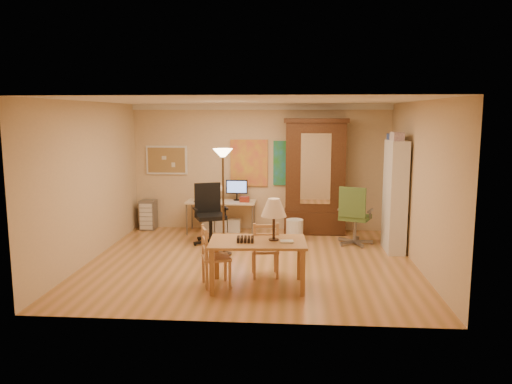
# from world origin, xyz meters

# --- Properties ---
(floor) EXTENTS (5.50, 5.50, 0.00)m
(floor) POSITION_xyz_m (0.00, 0.00, 0.00)
(floor) COLOR #A4723A
(floor) RESTS_ON ground
(crown_molding) EXTENTS (5.50, 0.08, 0.12)m
(crown_molding) POSITION_xyz_m (0.00, 2.46, 2.64)
(crown_molding) COLOR white
(crown_molding) RESTS_ON floor
(corkboard) EXTENTS (0.90, 0.04, 0.62)m
(corkboard) POSITION_xyz_m (-2.05, 2.47, 1.50)
(corkboard) COLOR #A3864C
(corkboard) RESTS_ON floor
(art_panel_left) EXTENTS (0.80, 0.04, 1.00)m
(art_panel_left) POSITION_xyz_m (-0.25, 2.47, 1.45)
(art_panel_left) COLOR yellow
(art_panel_left) RESTS_ON floor
(art_panel_right) EXTENTS (0.75, 0.04, 0.95)m
(art_panel_right) POSITION_xyz_m (0.65, 2.47, 1.45)
(art_panel_right) COLOR teal
(art_panel_right) RESTS_ON floor
(dining_table) EXTENTS (1.42, 0.90, 1.30)m
(dining_table) POSITION_xyz_m (0.28, -1.21, 0.82)
(dining_table) COLOR brown
(dining_table) RESTS_ON floor
(ladder_chair_back) EXTENTS (0.46, 0.44, 0.87)m
(ladder_chair_back) POSITION_xyz_m (0.28, -0.75, 0.41)
(ladder_chair_back) COLOR #AB734E
(ladder_chair_back) RESTS_ON floor
(ladder_chair_left) EXTENTS (0.50, 0.51, 0.88)m
(ladder_chair_left) POSITION_xyz_m (-0.44, -1.21, 0.41)
(ladder_chair_left) COLOR #AB734E
(ladder_chair_left) RESTS_ON floor
(torchiere_lamp) EXTENTS (0.34, 0.34, 1.89)m
(torchiere_lamp) POSITION_xyz_m (-0.52, 0.40, 1.52)
(torchiere_lamp) COLOR #3F2D19
(torchiere_lamp) RESTS_ON floor
(computer_desk) EXTENTS (1.46, 0.64, 1.11)m
(computer_desk) POSITION_xyz_m (-0.79, 2.15, 0.41)
(computer_desk) COLOR beige
(computer_desk) RESTS_ON floor
(office_chair_black) EXTENTS (0.71, 0.71, 1.16)m
(office_chair_black) POSITION_xyz_m (-0.90, 1.19, 0.31)
(office_chair_black) COLOR black
(office_chair_black) RESTS_ON floor
(office_chair_green) EXTENTS (0.70, 0.70, 1.14)m
(office_chair_green) POSITION_xyz_m (1.88, 1.28, 0.31)
(office_chair_green) COLOR slate
(office_chair_green) RESTS_ON floor
(drawer_cart) EXTENTS (0.32, 0.38, 0.64)m
(drawer_cart) POSITION_xyz_m (-2.44, 2.29, 0.32)
(drawer_cart) COLOR slate
(drawer_cart) RESTS_ON floor
(armoire) EXTENTS (1.31, 0.62, 2.41)m
(armoire) POSITION_xyz_m (1.16, 2.24, 1.05)
(armoire) COLOR black
(armoire) RESTS_ON floor
(bookshelf) EXTENTS (0.30, 0.81, 2.02)m
(bookshelf) POSITION_xyz_m (2.55, 0.92, 1.01)
(bookshelf) COLOR white
(bookshelf) RESTS_ON floor
(wastebin) EXTENTS (0.34, 0.34, 0.43)m
(wastebin) POSITION_xyz_m (0.74, 1.52, 0.21)
(wastebin) COLOR silver
(wastebin) RESTS_ON floor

